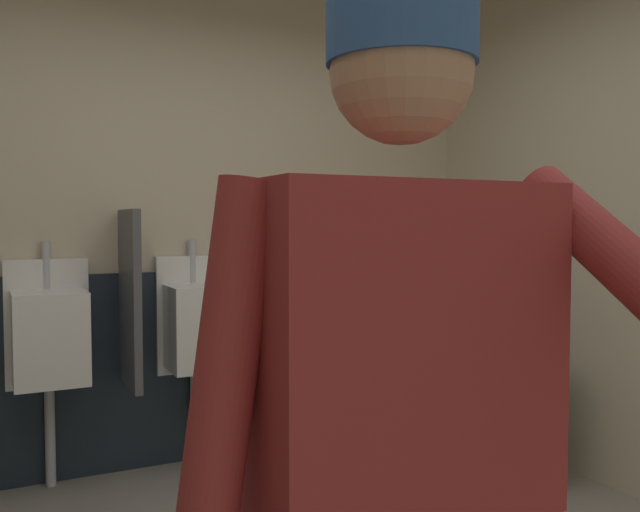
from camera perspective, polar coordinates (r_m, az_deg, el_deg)
name	(u,v)px	position (r m, az deg, el deg)	size (l,w,h in m)	color
wall_back	(167,219)	(3.83, -12.91, 3.07)	(4.35, 0.12, 2.71)	beige
wainscot_band_back	(172,367)	(3.84, -12.50, -9.25)	(3.75, 0.03, 1.06)	#19232D
urinal_left	(50,336)	(3.55, -22.06, -6.36)	(0.40, 0.34, 1.24)	white
urinal_middle	(199,326)	(3.69, -10.30, -5.87)	(0.40, 0.34, 1.24)	white
privacy_divider_panel	(130,299)	(3.51, -15.90, -3.52)	(0.04, 0.40, 0.90)	#4C4C51
person	(402,423)	(1.12, 7.02, -13.97)	(0.72, 0.60, 1.69)	#2D3342
trash_bin	(532,420)	(3.67, 17.62, -13.16)	(0.32, 0.32, 0.66)	#38383D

